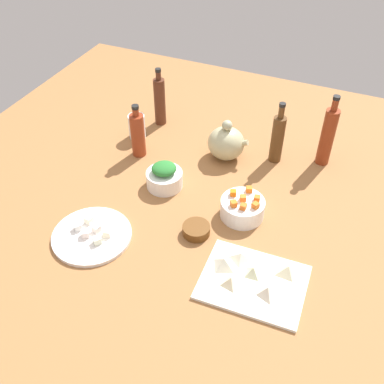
{
  "coord_description": "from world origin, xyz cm",
  "views": [
    {
      "loc": [
        42.66,
        -98.36,
        103.2
      ],
      "look_at": [
        0.0,
        0.0,
        8.0
      ],
      "focal_mm": 42.25,
      "sensor_mm": 36.0,
      "label": 1
    }
  ],
  "objects_px": {
    "cutting_board": "(253,282)",
    "bottle_1": "(138,134)",
    "teapot": "(226,143)",
    "bottle_0": "(160,101)",
    "bowl_small_side": "(196,230)",
    "drinking_glass_0": "(137,127)",
    "bowl_greens": "(165,179)",
    "bowl_carrots": "(242,208)",
    "bottle_3": "(328,136)",
    "plate_tofu": "(92,236)",
    "bottle_2": "(278,138)"
  },
  "relations": [
    {
      "from": "bottle_2",
      "to": "bowl_greens",
      "type": "bearing_deg",
      "value": -136.24
    },
    {
      "from": "drinking_glass_0",
      "to": "cutting_board",
      "type": "bearing_deg",
      "value": -38.24
    },
    {
      "from": "bottle_2",
      "to": "bowl_carrots",
      "type": "bearing_deg",
      "value": -92.84
    },
    {
      "from": "bowl_greens",
      "to": "drinking_glass_0",
      "type": "relative_size",
      "value": 1.29
    },
    {
      "from": "bowl_greens",
      "to": "bowl_carrots",
      "type": "bearing_deg",
      "value": -6.5
    },
    {
      "from": "bowl_greens",
      "to": "drinking_glass_0",
      "type": "bearing_deg",
      "value": 135.54
    },
    {
      "from": "plate_tofu",
      "to": "bottle_3",
      "type": "bearing_deg",
      "value": 49.05
    },
    {
      "from": "teapot",
      "to": "bowl_greens",
      "type": "bearing_deg",
      "value": -119.63
    },
    {
      "from": "bottle_3",
      "to": "teapot",
      "type": "bearing_deg",
      "value": -161.53
    },
    {
      "from": "bottle_3",
      "to": "drinking_glass_0",
      "type": "bearing_deg",
      "value": -169.69
    },
    {
      "from": "bottle_1",
      "to": "bowl_small_side",
      "type": "bearing_deg",
      "value": -39.32
    },
    {
      "from": "bowl_small_side",
      "to": "cutting_board",
      "type": "bearing_deg",
      "value": -27.18
    },
    {
      "from": "cutting_board",
      "to": "bottle_0",
      "type": "distance_m",
      "value": 0.86
    },
    {
      "from": "bowl_small_side",
      "to": "bottle_1",
      "type": "xyz_separation_m",
      "value": [
        -0.35,
        0.29,
        0.07
      ]
    },
    {
      "from": "plate_tofu",
      "to": "bowl_small_side",
      "type": "height_order",
      "value": "bowl_small_side"
    },
    {
      "from": "plate_tofu",
      "to": "bottle_1",
      "type": "bearing_deg",
      "value": 99.15
    },
    {
      "from": "bowl_carrots",
      "to": "bowl_greens",
      "type": "bearing_deg",
      "value": 173.5
    },
    {
      "from": "bottle_1",
      "to": "bottle_3",
      "type": "bearing_deg",
      "value": 19.21
    },
    {
      "from": "drinking_glass_0",
      "to": "bowl_small_side",
      "type": "bearing_deg",
      "value": -43.0
    },
    {
      "from": "bottle_0",
      "to": "teapot",
      "type": "bearing_deg",
      "value": -19.19
    },
    {
      "from": "bottle_2",
      "to": "bottle_3",
      "type": "xyz_separation_m",
      "value": [
        0.16,
        0.05,
        0.02
      ]
    },
    {
      "from": "plate_tofu",
      "to": "bowl_carrots",
      "type": "relative_size",
      "value": 1.73
    },
    {
      "from": "bowl_small_side",
      "to": "bowl_carrots",
      "type": "bearing_deg",
      "value": 51.79
    },
    {
      "from": "bottle_0",
      "to": "bottle_2",
      "type": "xyz_separation_m",
      "value": [
        0.49,
        -0.06,
        -0.0
      ]
    },
    {
      "from": "bowl_carrots",
      "to": "drinking_glass_0",
      "type": "xyz_separation_m",
      "value": [
        -0.51,
        0.25,
        0.02
      ]
    },
    {
      "from": "bowl_greens",
      "to": "drinking_glass_0",
      "type": "xyz_separation_m",
      "value": [
        -0.22,
        0.22,
        0.02
      ]
    },
    {
      "from": "cutting_board",
      "to": "teapot",
      "type": "relative_size",
      "value": 1.81
    },
    {
      "from": "bottle_0",
      "to": "bowl_carrots",
      "type": "bearing_deg",
      "value": -38.63
    },
    {
      "from": "teapot",
      "to": "bottle_1",
      "type": "distance_m",
      "value": 0.32
    },
    {
      "from": "teapot",
      "to": "plate_tofu",
      "type": "bearing_deg",
      "value": -113.27
    },
    {
      "from": "bowl_carrots",
      "to": "bottle_0",
      "type": "xyz_separation_m",
      "value": [
        -0.47,
        0.38,
        0.07
      ]
    },
    {
      "from": "bowl_greens",
      "to": "bowl_carrots",
      "type": "xyz_separation_m",
      "value": [
        0.29,
        -0.03,
        0.0
      ]
    },
    {
      "from": "bowl_greens",
      "to": "bottle_0",
      "type": "distance_m",
      "value": 0.4
    },
    {
      "from": "plate_tofu",
      "to": "bowl_greens",
      "type": "relative_size",
      "value": 1.95
    },
    {
      "from": "plate_tofu",
      "to": "drinking_glass_0",
      "type": "bearing_deg",
      "value": 103.7
    },
    {
      "from": "plate_tofu",
      "to": "bottle_2",
      "type": "height_order",
      "value": "bottle_2"
    },
    {
      "from": "cutting_board",
      "to": "bottle_2",
      "type": "xyz_separation_m",
      "value": [
        -0.1,
        0.56,
        0.09
      ]
    },
    {
      "from": "bowl_small_side",
      "to": "bottle_1",
      "type": "distance_m",
      "value": 0.46
    },
    {
      "from": "teapot",
      "to": "bottle_0",
      "type": "xyz_separation_m",
      "value": [
        -0.32,
        0.11,
        0.04
      ]
    },
    {
      "from": "cutting_board",
      "to": "bottle_1",
      "type": "distance_m",
      "value": 0.7
    },
    {
      "from": "cutting_board",
      "to": "bottle_0",
      "type": "relative_size",
      "value": 1.19
    },
    {
      "from": "bowl_small_side",
      "to": "bottle_1",
      "type": "height_order",
      "value": "bottle_1"
    },
    {
      "from": "cutting_board",
      "to": "bowl_carrots",
      "type": "xyz_separation_m",
      "value": [
        -0.11,
        0.24,
        0.03
      ]
    },
    {
      "from": "bowl_greens",
      "to": "bottle_1",
      "type": "bearing_deg",
      "value": 142.82
    },
    {
      "from": "teapot",
      "to": "bottle_0",
      "type": "relative_size",
      "value": 0.66
    },
    {
      "from": "drinking_glass_0",
      "to": "bowl_carrots",
      "type": "bearing_deg",
      "value": -26.3
    },
    {
      "from": "teapot",
      "to": "bottle_2",
      "type": "xyz_separation_m",
      "value": [
        0.17,
        0.06,
        0.03
      ]
    },
    {
      "from": "bowl_greens",
      "to": "bottle_3",
      "type": "xyz_separation_m",
      "value": [
        0.46,
        0.34,
        0.09
      ]
    },
    {
      "from": "bowl_carrots",
      "to": "bottle_1",
      "type": "distance_m",
      "value": 0.48
    },
    {
      "from": "bottle_1",
      "to": "drinking_glass_0",
      "type": "xyz_separation_m",
      "value": [
        -0.06,
        0.09,
        -0.04
      ]
    }
  ]
}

